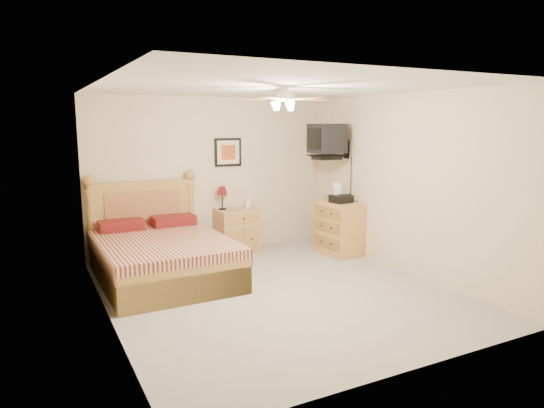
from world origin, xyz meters
The scene contains 17 objects.
floor centered at (0.00, 0.00, 0.00)m, with size 4.50×4.50×0.00m, color #9C968D.
ceiling centered at (0.00, 0.00, 2.50)m, with size 4.00×4.50×0.04m, color white.
wall_back centered at (0.00, 2.25, 1.25)m, with size 4.00×0.04×2.50m, color beige.
wall_front centered at (0.00, -2.25, 1.25)m, with size 4.00×0.04×2.50m, color beige.
wall_left centered at (-2.00, 0.00, 1.25)m, with size 0.04×4.50×2.50m, color beige.
wall_right centered at (2.00, 0.00, 1.25)m, with size 0.04×4.50×2.50m, color beige.
bed centered at (-1.13, 1.12, 0.68)m, with size 1.61×2.11×1.37m, color olive, non-canonical shape.
nightstand centered at (0.32, 2.00, 0.35)m, with size 0.65×0.49×0.71m, color #B97B50.
table_lamp centered at (0.11, 2.10, 0.90)m, with size 0.20×0.20×0.38m, color maroon, non-canonical shape.
lotion_bottle centered at (0.51, 1.99, 0.81)m, with size 0.08×0.08×0.21m, color white.
framed_picture centered at (0.27, 2.23, 1.62)m, with size 0.46×0.04×0.46m, color black.
dresser centered at (1.73, 1.13, 0.43)m, with size 0.50×0.72×0.86m, color #BD8548.
fax_machine centered at (1.69, 1.05, 1.01)m, with size 0.29×0.31×0.31m, color black, non-canonical shape.
magazine_lower centered at (1.70, 1.42, 0.87)m, with size 0.19×0.26×0.02m, color beige.
magazine_upper centered at (1.71, 1.42, 0.89)m, with size 0.21×0.28×0.02m, color gray.
wall_tv centered at (1.75, 1.34, 1.81)m, with size 0.56×0.46×0.58m, color black, non-canonical shape.
ceiling_fan centered at (0.00, -0.20, 2.36)m, with size 1.14×1.14×0.28m, color white, non-canonical shape.
Camera 1 is at (-2.71, -5.13, 2.09)m, focal length 32.00 mm.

